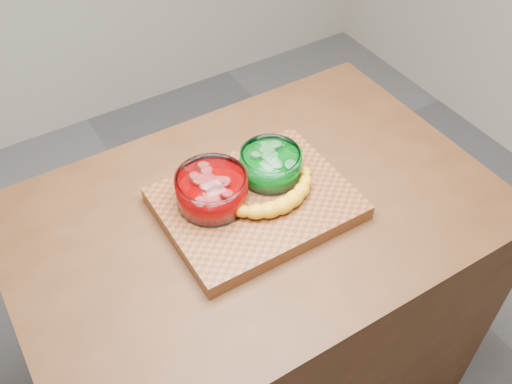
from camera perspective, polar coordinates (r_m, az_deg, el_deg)
ground at (r=2.16m, az=0.00°, el=-18.13°), size 3.50×3.50×0.00m
counter at (r=1.76m, az=0.00°, el=-11.66°), size 1.20×0.80×0.90m
cutting_board at (r=1.39m, az=0.00°, el=-1.15°), size 0.45×0.35×0.04m
bowl_red at (r=1.35m, az=-4.43°, el=0.18°), size 0.17×0.17×0.08m
bowl_green at (r=1.41m, az=1.46°, el=2.75°), size 0.15×0.15×0.07m
banana at (r=1.35m, az=1.95°, el=-0.51°), size 0.29×0.13×0.04m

